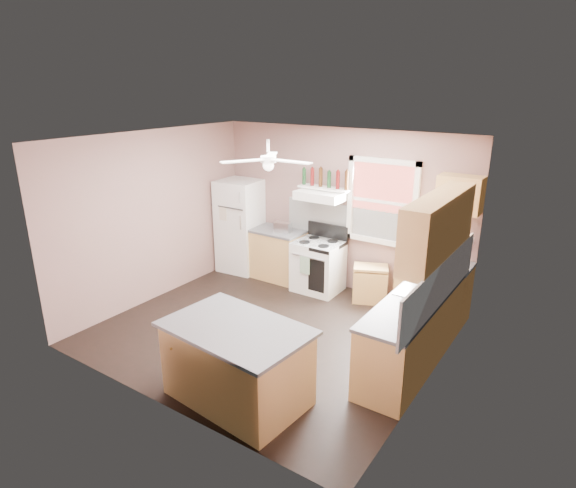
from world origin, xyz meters
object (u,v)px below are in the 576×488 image
Objects in this scene: cart at (370,286)px; island at (237,365)px; stove at (318,266)px; refrigerator at (241,226)px; toaster at (283,227)px.

island is at bearing -116.82° from cart.
stove reaches higher than cart.
refrigerator is at bearing 178.16° from stove.
cart is at bearing -4.03° from refrigerator.
toaster is 0.19× the size of island.
island reaches higher than cart.
island is at bearing -76.32° from stove.
stove is at bearing -12.31° from toaster.
refrigerator reaches higher than island.
refrigerator is 6.08× the size of toaster.
toaster is at bearing -6.44° from refrigerator.
island is (2.48, -3.10, -0.42)m from refrigerator.
stove is 0.94m from cart.
cart is 0.36× the size of island.
toaster is at bearing 121.20° from island.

